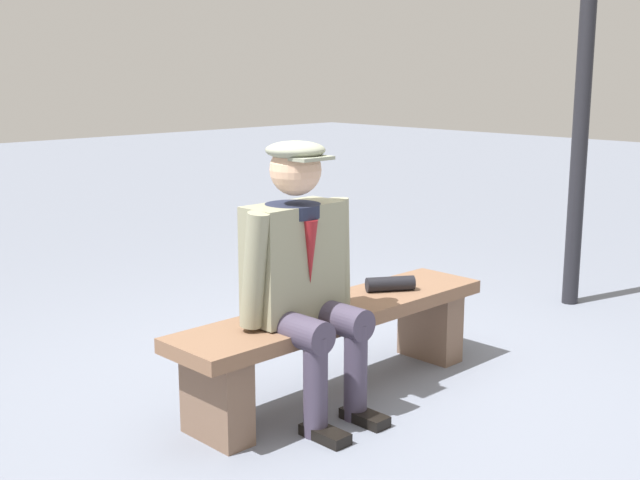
{
  "coord_description": "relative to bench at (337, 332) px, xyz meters",
  "views": [
    {
      "loc": [
        2.8,
        2.75,
        1.61
      ],
      "look_at": [
        0.12,
        0.0,
        0.81
      ],
      "focal_mm": 46.33,
      "sensor_mm": 36.0,
      "label": 1
    }
  ],
  "objects": [
    {
      "name": "lamp_post",
      "position": [
        -2.33,
        -0.01,
        1.6
      ],
      "size": [
        0.22,
        0.22,
        3.32
      ],
      "color": "black",
      "rests_on": "ground"
    },
    {
      "name": "ground_plane",
      "position": [
        0.0,
        0.0,
        -0.32
      ],
      "size": [
        30.0,
        30.0,
        0.0
      ],
      "primitive_type": "plane",
      "color": "slate"
    },
    {
      "name": "rolled_magazine",
      "position": [
        -0.4,
        -0.0,
        0.17
      ],
      "size": [
        0.26,
        0.2,
        0.08
      ],
      "primitive_type": "cylinder",
      "rotation": [
        0.0,
        1.57,
        -0.57
      ],
      "color": "black",
      "rests_on": "bench"
    },
    {
      "name": "bench",
      "position": [
        0.0,
        0.0,
        0.0
      ],
      "size": [
        1.85,
        0.41,
        0.46
      ],
      "color": "brown",
      "rests_on": "ground"
    },
    {
      "name": "seated_man",
      "position": [
        0.29,
        0.06,
        0.39
      ],
      "size": [
        0.64,
        0.59,
        1.29
      ],
      "color": "gray",
      "rests_on": "ground"
    }
  ]
}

